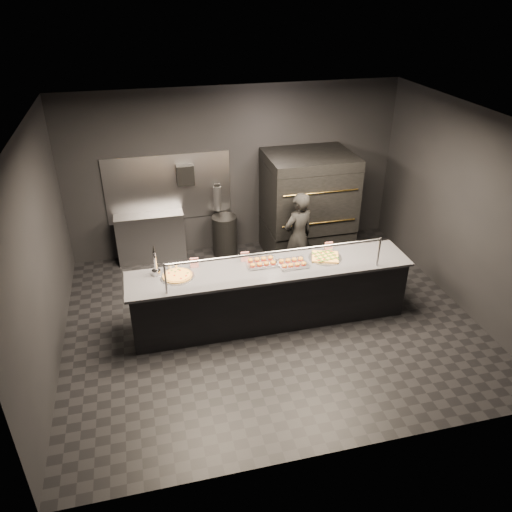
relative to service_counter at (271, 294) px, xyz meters
name	(u,v)px	position (x,y,z in m)	size (l,w,h in m)	color
room	(269,230)	(-0.02, 0.05, 1.03)	(6.04, 6.00, 3.00)	black
service_counter	(271,294)	(0.00, 0.00, 0.00)	(4.10, 0.78, 1.37)	black
pizza_oven	(307,205)	(1.20, 1.90, 0.50)	(1.50, 1.23, 1.91)	black
prep_shelf	(151,237)	(-1.60, 2.32, -0.01)	(1.20, 0.35, 0.90)	#99999E
towel_dispenser	(185,175)	(-0.90, 2.39, 1.09)	(0.30, 0.20, 0.35)	black
fire_extinguisher	(217,198)	(-0.35, 2.40, 0.60)	(0.14, 0.14, 0.51)	#B2B2B7
beer_tap	(156,266)	(-1.60, 0.20, 0.59)	(0.12, 0.18, 0.48)	silver
round_pizza	(177,276)	(-1.32, 0.07, 0.47)	(0.47, 0.47, 0.03)	silver
slider_tray_a	(262,262)	(-0.10, 0.14, 0.48)	(0.47, 0.36, 0.07)	silver
slider_tray_b	(293,263)	(0.33, 0.01, 0.48)	(0.47, 0.38, 0.07)	silver
square_pizza	(325,257)	(0.85, 0.08, 0.47)	(0.49, 0.49, 0.05)	silver
condiment_jar	(172,267)	(-1.38, 0.28, 0.50)	(0.14, 0.06, 0.10)	silver
tent_cards	(257,255)	(-0.13, 0.28, 0.53)	(2.16, 0.04, 0.15)	white
trash_bin	(225,235)	(-0.27, 2.22, -0.09)	(0.45, 0.45, 0.75)	black
worker	(298,237)	(0.76, 1.07, 0.32)	(0.57, 0.38, 1.57)	black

